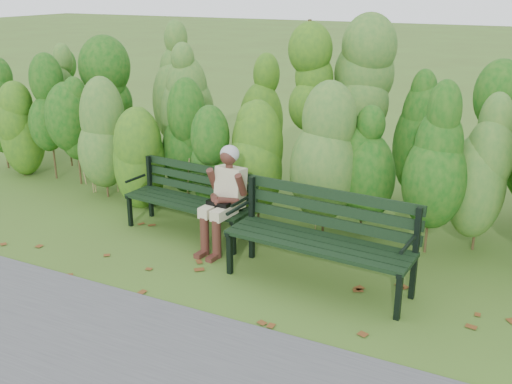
% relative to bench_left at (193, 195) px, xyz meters
% --- Properties ---
extents(ground, '(80.00, 80.00, 0.00)m').
position_rel_bench_left_xyz_m(ground, '(0.98, -0.63, -0.48)').
color(ground, '#435A20').
extents(hedge_band, '(11.04, 1.67, 2.42)m').
position_rel_bench_left_xyz_m(hedge_band, '(0.98, 1.24, 0.78)').
color(hedge_band, '#47381E').
rests_on(hedge_band, ground).
extents(leaf_litter, '(5.32, 2.24, 0.01)m').
position_rel_bench_left_xyz_m(leaf_litter, '(0.73, -0.65, -0.47)').
color(leaf_litter, brown).
rests_on(leaf_litter, ground).
extents(bench_left, '(1.66, 0.68, 0.81)m').
position_rel_bench_left_xyz_m(bench_left, '(0.00, 0.00, 0.00)').
color(bench_left, black).
rests_on(bench_left, ground).
extents(bench_right, '(1.90, 0.73, 0.93)m').
position_rel_bench_left_xyz_m(bench_right, '(1.84, -0.51, 0.07)').
color(bench_right, black).
rests_on(bench_right, ground).
extents(seated_woman, '(0.48, 0.70, 1.17)m').
position_rel_bench_left_xyz_m(seated_woman, '(0.56, -0.22, 0.19)').
color(seated_woman, beige).
rests_on(seated_woman, ground).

